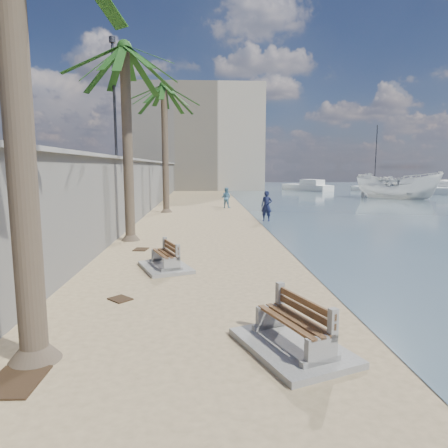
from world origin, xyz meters
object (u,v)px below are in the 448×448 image
person_b (226,197)px  boat_cruiser (397,185)px  palm_mid (124,50)px  sailboat_west (374,188)px  person_a (267,204)px  bench_near (293,329)px  bench_far (165,258)px  palm_back (164,88)px  yacht_far (307,188)px

person_b → boat_cruiser: boat_cruiser is taller
palm_mid → sailboat_west: 45.87m
person_a → bench_near: bearing=-72.2°
bench_far → palm_mid: bearing=111.3°
bench_far → sailboat_west: sailboat_west is taller
bench_near → palm_back: 23.23m
bench_far → person_b: size_ratio=1.29×
yacht_far → sailboat_west: bearing=-115.3°
person_b → boat_cruiser: 19.05m
bench_near → boat_cruiser: (17.67, 32.08, 1.00)m
palm_mid → palm_back: palm_back is taller
bench_far → person_a: size_ratio=1.10×
bench_far → boat_cruiser: 33.34m
bench_far → person_b: 18.84m
palm_mid → sailboat_west: size_ratio=1.00×
bench_near → person_b: person_b is taller
boat_cruiser → palm_mid: bearing=174.6°
bench_far → person_a: (4.88, 10.77, 0.67)m
person_a → boat_cruiser: boat_cruiser is taller
bench_near → boat_cruiser: 36.64m
bench_near → person_a: (2.18, 16.47, 0.63)m
boat_cruiser → person_a: bearing=176.0°
bench_near → palm_back: size_ratio=0.26×
bench_far → boat_cruiser: (20.37, 26.37, 1.04)m
palm_back → person_b: size_ratio=5.40×
bench_near → boat_cruiser: size_ratio=0.70×
bench_near → sailboat_west: size_ratio=0.28×
bench_far → palm_back: size_ratio=0.24×
palm_back → person_b: bearing=33.3°
palm_mid → bench_near: bearing=-66.5°
bench_near → yacht_far: bearing=75.0°
person_b → yacht_far: (12.12, 22.00, -0.52)m
yacht_far → boat_cruiser: bearing=169.3°
boat_cruiser → yacht_far: 15.19m
sailboat_west → person_a: bearing=-122.8°
bench_near → palm_back: (-4.07, 21.44, 7.97)m
bench_far → boat_cruiser: bearing=52.3°
palm_back → boat_cruiser: size_ratio=2.63×
bench_near → palm_mid: (-4.65, 10.70, 7.43)m
bench_near → person_a: person_a is taller
boat_cruiser → yacht_far: size_ratio=0.48×
person_a → person_b: person_a is taller
bench_far → bench_near: bearing=-64.6°
bench_near → person_b: size_ratio=1.43×
boat_cruiser → yacht_far: (-5.26, 14.22, -1.04)m
palm_back → sailboat_west: 37.58m
boat_cruiser → sailboat_west: (4.36, 15.18, -1.08)m
bench_near → person_b: (0.29, 24.29, 0.49)m
palm_back → yacht_far: bearing=56.5°
person_b → yacht_far: bearing=-95.2°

